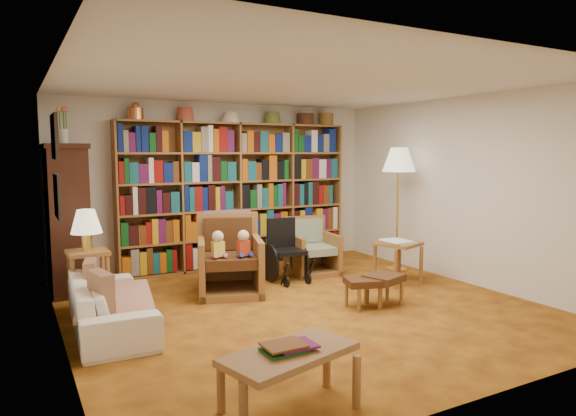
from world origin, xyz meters
TOP-DOWN VIEW (x-y plane):
  - floor at (0.00, 0.00)m, footprint 5.00×5.00m
  - ceiling at (0.00, 0.00)m, footprint 5.00×5.00m
  - wall_back at (0.00, 2.50)m, footprint 5.00×0.00m
  - wall_front at (0.00, -2.50)m, footprint 5.00×0.00m
  - wall_left at (-2.50, 0.00)m, footprint 0.00×5.00m
  - wall_right at (2.50, 0.00)m, footprint 0.00×5.00m
  - bookshelf at (0.20, 2.33)m, footprint 3.60×0.30m
  - curio_cabinet at (-2.25, 2.00)m, footprint 0.50×0.95m
  - framed_pictures at (-2.48, 0.30)m, footprint 0.03×0.52m
  - sofa at (-2.05, 0.28)m, footprint 1.77×0.75m
  - sofa_throw at (-2.00, 0.28)m, footprint 0.91×1.41m
  - cushion_left at (-2.18, 0.63)m, footprint 0.18×0.38m
  - cushion_right at (-2.18, -0.07)m, footprint 0.20×0.41m
  - side_table_lamp at (-2.15, 1.03)m, footprint 0.44×0.44m
  - table_lamp at (-2.15, 1.03)m, footprint 0.34×0.34m
  - armchair_leather at (-0.52, 1.01)m, footprint 1.03×1.04m
  - armchair_sage at (0.95, 1.42)m, footprint 0.72×0.75m
  - wheelchair at (0.41, 1.19)m, footprint 0.49×0.68m
  - floor_lamp at (2.15, 0.91)m, footprint 0.48×0.48m
  - side_table_papers at (1.66, 0.32)m, footprint 0.65×0.65m
  - footstool_a at (0.87, -0.37)m, footprint 0.51×0.48m
  - footstool_b at (0.60, -0.34)m, footprint 0.48×0.44m
  - coffee_table at (-1.26, -1.99)m, footprint 1.03×0.70m

SIDE VIEW (x-z plane):
  - floor at x=0.00m, z-range 0.00..0.00m
  - sofa at x=-2.05m, z-range 0.00..0.51m
  - footstool_b at x=0.60m, z-range 0.11..0.45m
  - footstool_a at x=0.87m, z-range 0.11..0.47m
  - sofa_throw at x=-2.00m, z-range 0.28..0.32m
  - armchair_sage at x=0.95m, z-range -0.10..0.71m
  - coffee_table at x=-1.26m, z-range 0.13..0.61m
  - wheelchair at x=0.41m, z-range -0.04..0.81m
  - armchair_leather at x=-0.52m, z-range -0.09..0.90m
  - cushion_right at x=-2.18m, z-range 0.26..0.64m
  - cushion_left at x=-2.18m, z-range 0.27..0.63m
  - side_table_papers at x=1.66m, z-range 0.17..0.76m
  - side_table_lamp at x=-2.15m, z-range 0.16..0.84m
  - curio_cabinet at x=-2.25m, z-range -0.25..2.15m
  - table_lamp at x=-2.15m, z-range 0.76..1.21m
  - bookshelf at x=0.20m, z-range -0.04..2.38m
  - wall_back at x=0.00m, z-range -1.25..3.75m
  - wall_front at x=0.00m, z-range -1.25..3.75m
  - wall_left at x=-2.50m, z-range -1.25..3.75m
  - wall_right at x=2.50m, z-range -1.25..3.75m
  - floor_lamp at x=2.15m, z-range 0.66..2.49m
  - framed_pictures at x=-2.48m, z-range 1.14..2.11m
  - ceiling at x=0.00m, z-range 2.50..2.50m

